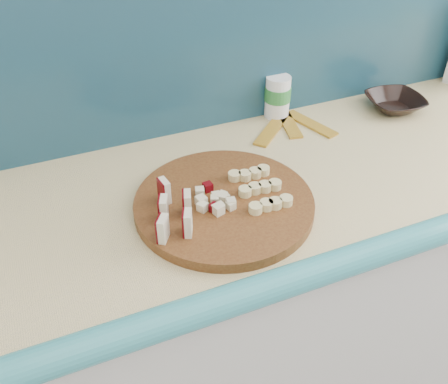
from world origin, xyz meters
TOP-DOWN VIEW (x-y plane):
  - kitchen_counter at (0.10, 1.50)m, footprint 2.20×0.63m
  - backsplash at (0.10, 1.79)m, footprint 2.20×0.02m
  - cutting_board at (-0.38, 1.44)m, footprint 0.41×0.41m
  - apple_wedges at (-0.50, 1.41)m, footprint 0.09×0.15m
  - apple_chunks at (-0.41, 1.44)m, footprint 0.06×0.06m
  - banana_slices at (-0.30, 1.43)m, footprint 0.10×0.15m
  - brown_bowl at (0.24, 1.66)m, footprint 0.17×0.17m
  - canister at (-0.09, 1.76)m, footprint 0.07×0.07m
  - banana_peel at (-0.08, 1.69)m, footprint 0.23×0.20m

SIDE VIEW (x-z plane):
  - kitchen_counter at x=0.10m, z-range 0.00..0.91m
  - banana_peel at x=-0.08m, z-range 0.91..0.92m
  - cutting_board at x=-0.38m, z-range 0.91..0.93m
  - brown_bowl at x=0.24m, z-range 0.91..0.95m
  - banana_slices at x=-0.30m, z-range 0.93..0.95m
  - apple_chunks at x=-0.41m, z-range 0.93..0.95m
  - apple_wedges at x=-0.50m, z-range 0.93..0.99m
  - canister at x=-0.09m, z-range 0.91..1.03m
  - backsplash at x=0.10m, z-range 0.91..1.41m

